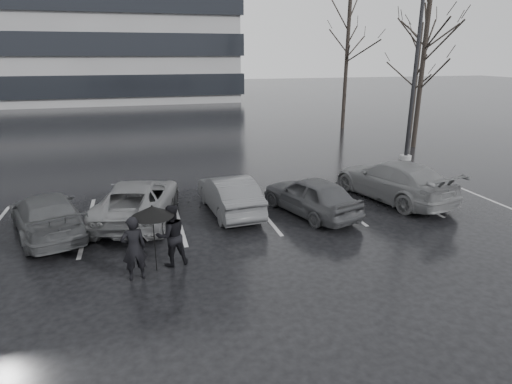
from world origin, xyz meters
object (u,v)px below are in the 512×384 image
at_px(car_west_b, 138,200).
at_px(tree_east, 421,75).
at_px(tree_ne, 415,80).
at_px(tree_north, 346,67).
at_px(pedestrian_left, 134,248).
at_px(pedestrian_right, 171,235).
at_px(car_west_c, 47,215).
at_px(car_main, 311,195).
at_px(car_east, 393,180).
at_px(lamp_post, 416,64).
at_px(car_west_a, 229,194).

xyz_separation_m(car_west_b, tree_east, (15.42, 7.45, 3.35)).
distance_m(tree_ne, tree_north, 4.67).
height_order(pedestrian_left, tree_ne, tree_ne).
bearing_deg(pedestrian_right, car_west_c, -53.08).
bearing_deg(pedestrian_left, tree_ne, -147.53).
bearing_deg(pedestrian_right, tree_east, -155.33).
distance_m(car_main, tree_north, 18.21).
xyz_separation_m(car_west_c, car_east, (11.60, 0.14, 0.10)).
distance_m(car_main, pedestrian_left, 6.38).
xyz_separation_m(lamp_post, tree_north, (1.27, 9.61, -0.40)).
height_order(car_west_c, car_east, car_east).
relative_size(car_east, pedestrian_left, 3.11).
height_order(pedestrian_right, tree_east, tree_east).
bearing_deg(car_main, car_east, 172.37).
relative_size(car_main, car_west_b, 0.81).
height_order(car_west_b, pedestrian_right, pedestrian_right).
relative_size(pedestrian_left, lamp_post, 0.15).
distance_m(tree_east, tree_ne, 4.74).
relative_size(pedestrian_right, tree_ne, 0.23).
distance_m(tree_east, tree_north, 7.08).
xyz_separation_m(car_east, pedestrian_left, (-9.15, -3.57, 0.08)).
bearing_deg(car_west_b, car_main, -177.50).
xyz_separation_m(car_west_a, pedestrian_left, (-3.09, -3.83, 0.16)).
bearing_deg(car_east, lamp_post, -141.57).
distance_m(car_west_b, pedestrian_left, 3.97).
bearing_deg(car_main, car_west_a, -37.23).
bearing_deg(tree_north, lamp_post, -97.54).
relative_size(car_west_a, lamp_post, 0.38).
distance_m(pedestrian_right, tree_ne, 22.88).
height_order(car_west_b, tree_ne, tree_ne).
bearing_deg(car_west_c, car_main, 158.15).
bearing_deg(tree_north, car_west_c, -138.62).
relative_size(car_east, pedestrian_right, 3.06).
height_order(car_east, tree_ne, tree_ne).
bearing_deg(pedestrian_left, car_west_c, -62.43).
bearing_deg(car_west_a, lamp_post, -158.37).
bearing_deg(car_east, car_west_c, -12.63).
distance_m(car_west_a, tree_east, 14.97).
bearing_deg(car_west_b, car_east, -169.45).
xyz_separation_m(car_west_b, car_west_c, (-2.58, -0.53, -0.03)).
height_order(car_main, tree_ne, tree_ne).
bearing_deg(car_east, car_main, -2.98).
bearing_deg(pedestrian_left, car_east, -166.71).
relative_size(car_west_b, car_west_c, 1.10).
relative_size(car_west_c, car_east, 0.86).
bearing_deg(car_west_b, car_west_a, -169.56).
distance_m(car_west_a, tree_ne, 19.13).
distance_m(car_west_c, pedestrian_right, 4.46).
bearing_deg(pedestrian_right, pedestrian_left, 16.95).
relative_size(pedestrian_right, tree_east, 0.20).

